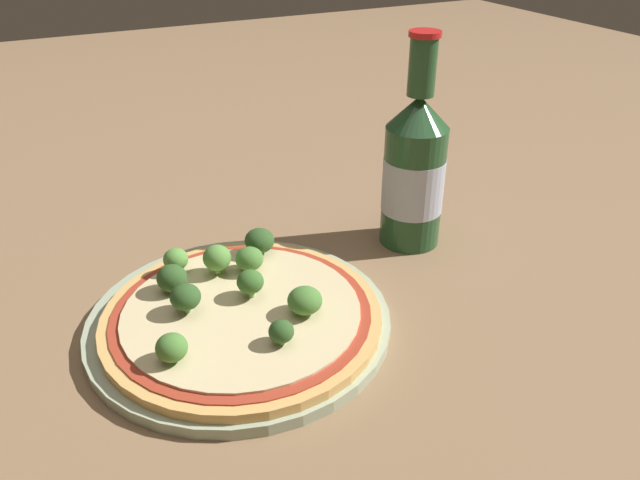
% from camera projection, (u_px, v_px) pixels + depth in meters
% --- Properties ---
extents(ground_plane, '(3.00, 3.00, 0.00)m').
position_uv_depth(ground_plane, '(240.00, 325.00, 0.62)').
color(ground_plane, '#846647').
extents(plate, '(0.30, 0.30, 0.01)m').
position_uv_depth(plate, '(239.00, 324.00, 0.61)').
color(plate, '#A3B293').
rests_on(plate, ground_plane).
extents(pizza, '(0.27, 0.27, 0.01)m').
position_uv_depth(pizza, '(245.00, 314.00, 0.61)').
color(pizza, tan).
rests_on(pizza, plate).
extents(broccoli_floret_0, '(0.03, 0.03, 0.03)m').
position_uv_depth(broccoli_floret_0, '(172.00, 348.00, 0.53)').
color(broccoli_floret_0, '#7A9E5B').
rests_on(broccoli_floret_0, pizza).
extents(broccoli_floret_1, '(0.03, 0.03, 0.03)m').
position_uv_depth(broccoli_floret_1, '(185.00, 297.00, 0.59)').
color(broccoli_floret_1, '#7A9E5B').
rests_on(broccoli_floret_1, pizza).
extents(broccoli_floret_2, '(0.03, 0.03, 0.03)m').
position_uv_depth(broccoli_floret_2, '(249.00, 259.00, 0.65)').
color(broccoli_floret_2, '#7A9E5B').
rests_on(broccoli_floret_2, pizza).
extents(broccoli_floret_3, '(0.02, 0.02, 0.02)m').
position_uv_depth(broccoli_floret_3, '(281.00, 332.00, 0.55)').
color(broccoli_floret_3, '#7A9E5B').
rests_on(broccoli_floret_3, pizza).
extents(broccoli_floret_4, '(0.03, 0.03, 0.03)m').
position_uv_depth(broccoli_floret_4, '(176.00, 259.00, 0.65)').
color(broccoli_floret_4, '#7A9E5B').
rests_on(broccoli_floret_4, pizza).
extents(broccoli_floret_5, '(0.03, 0.03, 0.03)m').
position_uv_depth(broccoli_floret_5, '(305.00, 301.00, 0.59)').
color(broccoli_floret_5, '#7A9E5B').
rests_on(broccoli_floret_5, pizza).
extents(broccoli_floret_6, '(0.03, 0.03, 0.03)m').
position_uv_depth(broccoli_floret_6, '(250.00, 282.00, 0.61)').
color(broccoli_floret_6, '#7A9E5B').
rests_on(broccoli_floret_6, pizza).
extents(broccoli_floret_7, '(0.03, 0.03, 0.03)m').
position_uv_depth(broccoli_floret_7, '(259.00, 241.00, 0.68)').
color(broccoli_floret_7, '#7A9E5B').
rests_on(broccoli_floret_7, pizza).
extents(broccoli_floret_8, '(0.03, 0.03, 0.03)m').
position_uv_depth(broccoli_floret_8, '(172.00, 278.00, 0.62)').
color(broccoli_floret_8, '#7A9E5B').
rests_on(broccoli_floret_8, pizza).
extents(broccoli_floret_9, '(0.03, 0.03, 0.03)m').
position_uv_depth(broccoli_floret_9, '(216.00, 258.00, 0.65)').
color(broccoli_floret_9, '#7A9E5B').
rests_on(broccoli_floret_9, pizza).
extents(beer_bottle, '(0.07, 0.07, 0.25)m').
position_uv_depth(beer_bottle, '(414.00, 170.00, 0.72)').
color(beer_bottle, '#234C28').
rests_on(beer_bottle, ground_plane).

